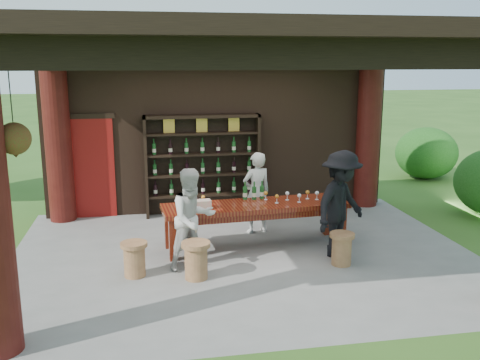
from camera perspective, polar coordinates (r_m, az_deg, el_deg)
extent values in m
plane|color=#2D5119|center=(8.73, 0.47, -7.96)|extent=(90.00, 90.00, 0.00)
cube|color=slate|center=(8.75, 0.47, -8.26)|extent=(7.40, 5.90, 0.10)
cube|color=black|center=(10.98, -2.19, 5.20)|extent=(7.00, 0.18, 3.30)
cube|color=maroon|center=(10.93, -15.71, 1.25)|extent=(0.95, 0.06, 2.00)
cylinder|color=#380C0A|center=(10.79, -18.88, 4.41)|extent=(0.50, 0.50, 3.30)
cylinder|color=#380C0A|center=(11.65, 13.55, 5.30)|extent=(0.50, 0.50, 3.30)
cube|color=black|center=(5.83, 5.04, 13.36)|extent=(6.70, 0.35, 0.35)
cube|color=black|center=(8.19, -22.24, 12.28)|extent=(0.30, 5.20, 0.30)
cube|color=black|center=(9.29, 20.46, 12.36)|extent=(0.30, 5.20, 0.30)
cube|color=black|center=(8.17, 0.52, 14.95)|extent=(7.50, 6.00, 0.20)
cylinder|color=black|center=(5.99, -23.21, 7.35)|extent=(0.01, 0.01, 0.75)
cone|color=black|center=(6.04, -22.84, 3.06)|extent=(0.32, 0.32, 0.18)
sphere|color=#1E5919|center=(6.03, -22.92, 4.09)|extent=(0.34, 0.34, 0.34)
cube|color=#510F0B|center=(8.89, 1.69, -2.77)|extent=(3.14, 1.01, 0.08)
cube|color=#510F0B|center=(8.91, 1.68, -3.39)|extent=(2.93, 0.85, 0.12)
cube|color=#510F0B|center=(8.45, -7.17, -6.36)|extent=(0.13, 0.13, 0.67)
cube|color=#510F0B|center=(9.21, 10.79, -4.86)|extent=(0.13, 0.13, 0.67)
cube|color=#510F0B|center=(9.01, -7.65, -5.15)|extent=(0.13, 0.13, 0.67)
cube|color=#510F0B|center=(9.73, 9.31, -3.86)|extent=(0.13, 0.13, 0.67)
cylinder|color=brown|center=(7.77, -4.70, -8.77)|extent=(0.33, 0.33, 0.48)
cylinder|color=brown|center=(7.67, -4.74, -6.87)|extent=(0.42, 0.42, 0.07)
cylinder|color=brown|center=(8.40, 10.78, -7.43)|extent=(0.30, 0.30, 0.44)
cylinder|color=brown|center=(8.31, 10.85, -5.80)|extent=(0.38, 0.38, 0.06)
cylinder|color=brown|center=(7.98, -11.18, -8.50)|extent=(0.31, 0.31, 0.45)
cylinder|color=brown|center=(7.89, -11.26, -6.76)|extent=(0.39, 0.39, 0.06)
imported|color=beige|center=(9.64, 1.77, -1.35)|extent=(0.61, 0.49, 1.48)
imported|color=beige|center=(8.01, -5.06, -4.16)|extent=(0.91, 0.83, 1.53)
imported|color=black|center=(8.54, 10.70, -2.60)|extent=(1.27, 1.17, 1.72)
cube|color=#BF6672|center=(8.57, -4.01, -2.61)|extent=(0.27, 0.20, 0.14)
ellipsoid|color=#194C14|center=(14.95, 19.23, 2.35)|extent=(1.60, 1.60, 1.36)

